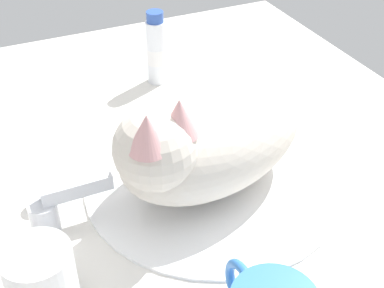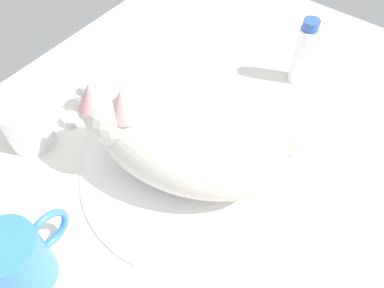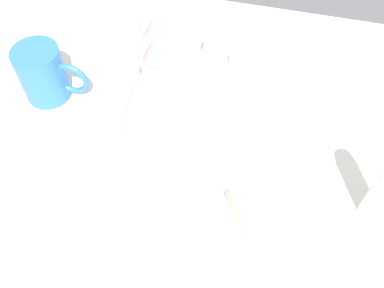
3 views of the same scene
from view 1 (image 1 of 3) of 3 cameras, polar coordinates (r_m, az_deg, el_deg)
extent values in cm
cube|color=silver|center=(73.93, 2.18, -4.94)|extent=(110.00, 82.50, 3.00)
cylinder|color=white|center=(72.65, 2.21, -3.78)|extent=(34.98, 34.98, 0.91)
cylinder|color=silver|center=(66.89, -15.65, -7.66)|extent=(3.60, 3.60, 4.46)
cube|color=silver|center=(65.09, -12.39, -4.62)|extent=(2.00, 8.71, 2.00)
cylinder|color=silver|center=(64.55, -14.64, -11.11)|extent=(2.80, 2.80, 1.80)
cylinder|color=silver|center=(71.18, -16.22, -6.07)|extent=(2.80, 2.80, 1.80)
ellipsoid|color=beige|center=(68.18, 2.35, 0.92)|extent=(24.51, 31.75, 13.70)
sphere|color=beige|center=(59.63, -4.00, -0.55)|extent=(12.39, 12.39, 9.87)
ellipsoid|color=white|center=(61.83, -2.49, -1.34)|extent=(7.11, 7.76, 5.43)
cone|color=#DB9E9E|center=(57.24, -1.36, 2.93)|extent=(5.57, 5.57, 4.44)
cone|color=#DB9E9E|center=(54.97, -4.86, 1.22)|extent=(5.57, 5.57, 4.44)
cube|color=beige|center=(79.92, 2.48, 2.48)|extent=(10.82, 14.15, 3.71)
ellipsoid|color=white|center=(73.63, -4.83, -1.15)|extent=(5.12, 6.42, 3.34)
cylinder|color=white|center=(57.80, -16.00, -13.97)|extent=(7.29, 7.29, 8.07)
cylinder|color=white|center=(93.51, -3.87, 9.86)|extent=(3.42, 3.42, 11.37)
cylinder|color=white|center=(93.76, -3.86, 9.55)|extent=(3.48, 3.48, 2.84)
cylinder|color=#2D51AD|center=(90.78, -4.05, 13.58)|extent=(2.90, 2.90, 1.80)
camera|label=2|loc=(0.52, 50.82, 31.88)|focal=37.22mm
camera|label=3|loc=(0.88, 28.71, 39.53)|focal=40.08mm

